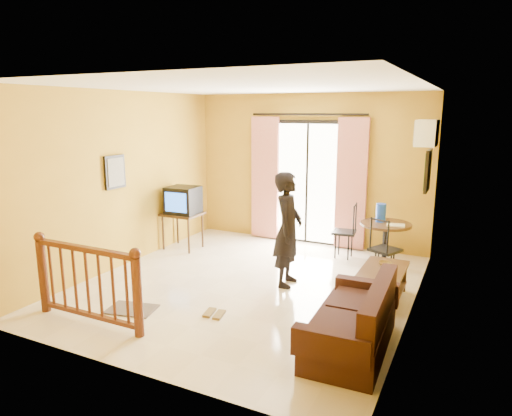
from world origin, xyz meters
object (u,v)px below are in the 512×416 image
at_px(sofa, 355,325).
at_px(standing_person, 288,229).
at_px(coffee_table, 383,279).
at_px(television, 183,200).
at_px(dining_table, 385,232).

relative_size(sofa, standing_person, 0.97).
distance_m(coffee_table, sofa, 1.45).
distance_m(television, standing_person, 2.50).
height_order(dining_table, sofa, sofa).
bearing_deg(standing_person, television, 63.83).
relative_size(television, sofa, 0.35).
distance_m(television, sofa, 4.38).
height_order(dining_table, standing_person, standing_person).
xyz_separation_m(dining_table, sofa, (0.26, -2.98, -0.26)).
bearing_deg(coffee_table, television, 168.25).
height_order(coffee_table, sofa, sofa).
bearing_deg(dining_table, sofa, -84.99).
height_order(dining_table, coffee_table, dining_table).
bearing_deg(standing_person, sofa, -143.88).
xyz_separation_m(coffee_table, sofa, (-0.00, -1.45, -0.01)).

